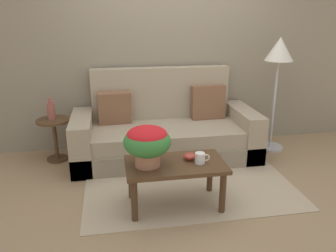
{
  "coord_description": "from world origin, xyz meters",
  "views": [
    {
      "loc": [
        -0.78,
        -3.24,
        1.78
      ],
      "look_at": [
        -0.19,
        0.16,
        0.62
      ],
      "focal_mm": 36.28,
      "sensor_mm": 36.0,
      "label": 1
    }
  ],
  "objects_px": {
    "couch": "(165,132)",
    "table_vase": "(51,110)",
    "potted_plant": "(147,142)",
    "coffee_table": "(175,170)",
    "side_table": "(55,132)",
    "coffee_mug": "(200,158)",
    "floor_lamp": "(279,59)",
    "snack_bowl": "(190,156)"
  },
  "relations": [
    {
      "from": "snack_bowl",
      "to": "side_table",
      "type": "bearing_deg",
      "value": 138.44
    },
    {
      "from": "coffee_table",
      "to": "coffee_mug",
      "type": "bearing_deg",
      "value": -11.52
    },
    {
      "from": "coffee_table",
      "to": "table_vase",
      "type": "distance_m",
      "value": 1.86
    },
    {
      "from": "potted_plant",
      "to": "snack_bowl",
      "type": "height_order",
      "value": "potted_plant"
    },
    {
      "from": "side_table",
      "to": "floor_lamp",
      "type": "height_order",
      "value": "floor_lamp"
    },
    {
      "from": "couch",
      "to": "coffee_table",
      "type": "xyz_separation_m",
      "value": [
        -0.1,
        -1.21,
        0.05
      ]
    },
    {
      "from": "coffee_table",
      "to": "floor_lamp",
      "type": "height_order",
      "value": "floor_lamp"
    },
    {
      "from": "coffee_table",
      "to": "coffee_mug",
      "type": "relative_size",
      "value": 6.66
    },
    {
      "from": "side_table",
      "to": "potted_plant",
      "type": "bearing_deg",
      "value": -52.62
    },
    {
      "from": "coffee_mug",
      "to": "table_vase",
      "type": "relative_size",
      "value": 0.52
    },
    {
      "from": "side_table",
      "to": "snack_bowl",
      "type": "height_order",
      "value": "side_table"
    },
    {
      "from": "potted_plant",
      "to": "table_vase",
      "type": "relative_size",
      "value": 1.59
    },
    {
      "from": "side_table",
      "to": "coffee_mug",
      "type": "height_order",
      "value": "coffee_mug"
    },
    {
      "from": "coffee_table",
      "to": "table_vase",
      "type": "height_order",
      "value": "table_vase"
    },
    {
      "from": "coffee_table",
      "to": "floor_lamp",
      "type": "relative_size",
      "value": 0.62
    },
    {
      "from": "side_table",
      "to": "table_vase",
      "type": "xyz_separation_m",
      "value": [
        -0.02,
        0.02,
        0.28
      ]
    },
    {
      "from": "couch",
      "to": "coffee_mug",
      "type": "xyz_separation_m",
      "value": [
        0.13,
        -1.26,
        0.18
      ]
    },
    {
      "from": "snack_bowl",
      "to": "coffee_table",
      "type": "bearing_deg",
      "value": -161.43
    },
    {
      "from": "coffee_table",
      "to": "snack_bowl",
      "type": "height_order",
      "value": "snack_bowl"
    },
    {
      "from": "couch",
      "to": "coffee_table",
      "type": "height_order",
      "value": "couch"
    },
    {
      "from": "coffee_table",
      "to": "snack_bowl",
      "type": "distance_m",
      "value": 0.19
    },
    {
      "from": "side_table",
      "to": "snack_bowl",
      "type": "xyz_separation_m",
      "value": [
        1.42,
        -1.26,
        0.11
      ]
    },
    {
      "from": "couch",
      "to": "side_table",
      "type": "distance_m",
      "value": 1.37
    },
    {
      "from": "couch",
      "to": "table_vase",
      "type": "height_order",
      "value": "couch"
    },
    {
      "from": "couch",
      "to": "potted_plant",
      "type": "xyz_separation_m",
      "value": [
        -0.36,
        -1.23,
        0.36
      ]
    },
    {
      "from": "floor_lamp",
      "to": "coffee_mug",
      "type": "distance_m",
      "value": 1.97
    },
    {
      "from": "potted_plant",
      "to": "coffee_mug",
      "type": "height_order",
      "value": "potted_plant"
    },
    {
      "from": "side_table",
      "to": "potted_plant",
      "type": "distance_m",
      "value": 1.69
    },
    {
      "from": "snack_bowl",
      "to": "floor_lamp",
      "type": "bearing_deg",
      "value": 39.24
    },
    {
      "from": "couch",
      "to": "coffee_table",
      "type": "distance_m",
      "value": 1.22
    },
    {
      "from": "coffee_table",
      "to": "coffee_mug",
      "type": "height_order",
      "value": "coffee_mug"
    },
    {
      "from": "floor_lamp",
      "to": "potted_plant",
      "type": "height_order",
      "value": "floor_lamp"
    },
    {
      "from": "side_table",
      "to": "coffee_mug",
      "type": "relative_size",
      "value": 3.84
    },
    {
      "from": "side_table",
      "to": "potted_plant",
      "type": "xyz_separation_m",
      "value": [
        1.01,
        -1.32,
        0.31
      ]
    },
    {
      "from": "couch",
      "to": "side_table",
      "type": "xyz_separation_m",
      "value": [
        -1.37,
        0.09,
        0.05
      ]
    },
    {
      "from": "side_table",
      "to": "potted_plant",
      "type": "height_order",
      "value": "potted_plant"
    },
    {
      "from": "potted_plant",
      "to": "table_vase",
      "type": "height_order",
      "value": "potted_plant"
    },
    {
      "from": "couch",
      "to": "potted_plant",
      "type": "height_order",
      "value": "couch"
    },
    {
      "from": "side_table",
      "to": "table_vase",
      "type": "distance_m",
      "value": 0.28
    },
    {
      "from": "couch",
      "to": "coffee_mug",
      "type": "distance_m",
      "value": 1.28
    },
    {
      "from": "floor_lamp",
      "to": "coffee_table",
      "type": "bearing_deg",
      "value": -142.36
    },
    {
      "from": "floor_lamp",
      "to": "potted_plant",
      "type": "xyz_separation_m",
      "value": [
        -1.83,
        -1.22,
        -0.53
      ]
    }
  ]
}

